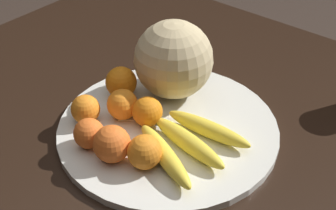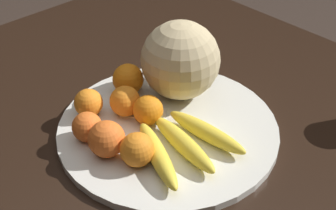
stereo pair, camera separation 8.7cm
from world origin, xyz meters
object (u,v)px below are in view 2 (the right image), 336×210
kitchen_table (155,161)px  banana_bunch (182,143)px  produce_tag (142,113)px  orange_back_left (88,103)px  fruit_bowl (168,128)px  melon (180,60)px  orange_front_left (125,101)px  orange_side_extra (148,110)px  orange_front_right (87,127)px  orange_mid_center (107,139)px  orange_top_small (128,79)px  orange_back_right (137,150)px

kitchen_table → banana_bunch: size_ratio=6.25×
produce_tag → orange_back_left: bearing=-173.7°
fruit_bowl → melon: bearing=123.8°
melon → orange_front_left: melon is taller
orange_front_left → produce_tag: orange_front_left is taller
produce_tag → melon: bearing=49.6°
kitchen_table → orange_back_left: bearing=-142.6°
orange_side_extra → orange_front_right: bearing=-109.4°
orange_mid_center → orange_side_extra: orange_mid_center is taller
fruit_bowl → orange_back_left: orange_back_left is taller
orange_front_left → orange_front_right: bearing=-83.3°
orange_front_right → orange_top_small: (-0.06, 0.15, 0.00)m
orange_back_right → orange_side_extra: bearing=129.1°
orange_front_right → orange_back_left: same height
fruit_bowl → orange_front_left: (-0.09, -0.03, 0.04)m
orange_front_left → orange_front_right: 0.10m
banana_bunch → orange_top_small: bearing=176.5°
orange_back_left → orange_top_small: size_ratio=0.87×
orange_back_left → orange_top_small: (-0.01, 0.11, 0.00)m
banana_bunch → orange_side_extra: bearing=-176.2°
orange_side_extra → fruit_bowl: bearing=30.4°
kitchen_table → orange_mid_center: bearing=-85.2°
kitchen_table → melon: bearing=108.3°
melon → orange_front_right: 0.23m
kitchen_table → orange_back_right: 0.18m
fruit_bowl → kitchen_table: bearing=-161.9°
orange_back_right → produce_tag: bearing=135.8°
fruit_bowl → orange_back_left: bearing=-146.2°
kitchen_table → produce_tag: produce_tag is taller
banana_bunch → orange_front_left: orange_front_left is taller
banana_bunch → fruit_bowl: bearing=165.4°
produce_tag → orange_top_small: bearing=118.8°
produce_tag → orange_back_right: bearing=-85.0°
kitchen_table → orange_front_right: bearing=-110.2°
orange_back_left → kitchen_table: bearing=37.4°
orange_front_left → orange_side_extra: size_ratio=1.03×
fruit_bowl → orange_front_right: orange_front_right is taller
orange_back_right → orange_top_small: 0.22m
orange_front_left → orange_side_extra: bearing=15.9°
orange_front_left → produce_tag: 0.04m
orange_top_small → produce_tag: bearing=-20.3°
melon → orange_front_left: 0.14m
melon → orange_top_small: melon is taller
fruit_bowl → banana_bunch: 0.08m
orange_back_right → orange_top_small: size_ratio=0.94×
banana_bunch → orange_mid_center: size_ratio=2.90×
melon → produce_tag: 0.13m
kitchen_table → orange_top_small: bearing=166.9°
orange_top_small → orange_side_extra: bearing=-19.2°
orange_top_small → produce_tag: orange_top_small is taller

